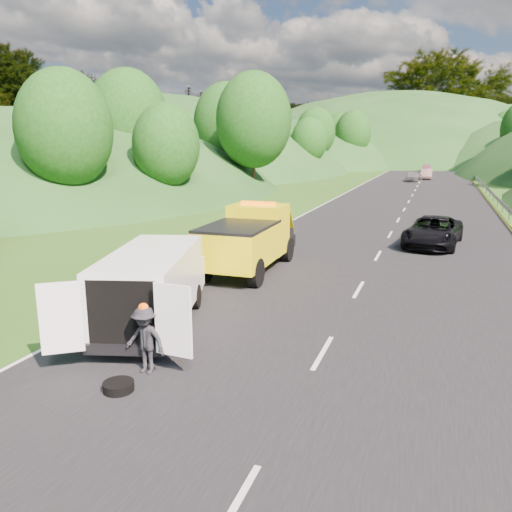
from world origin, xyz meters
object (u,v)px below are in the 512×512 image
at_px(worker, 147,373).
at_px(suitcase, 122,288).
at_px(passing_suv, 432,246).
at_px(white_van, 153,284).
at_px(tow_truck, 249,239).
at_px(child, 174,303).
at_px(spare_tire, 119,391).
at_px(woman, 167,305).

xyz_separation_m(worker, suitcase, (-4.08, 4.91, 0.29)).
bearing_deg(passing_suv, white_van, -109.17).
xyz_separation_m(tow_truck, child, (-0.85, -4.97, -1.37)).
distance_m(spare_tire, passing_suv, 19.82).
xyz_separation_m(woman, spare_tire, (2.00, -5.53, 0.00)).
bearing_deg(white_van, woman, 92.85).
relative_size(woman, suitcase, 2.72).
bearing_deg(tow_truck, suitcase, -122.10).
bearing_deg(spare_tire, suitcase, 124.15).
bearing_deg(suitcase, worker, -50.29).
distance_m(worker, spare_tire, 0.98).
bearing_deg(passing_suv, tow_truck, -124.53).
bearing_deg(child, woman, -71.01).
distance_m(tow_truck, spare_tire, 10.94).
height_order(child, spare_tire, child).
height_order(suitcase, spare_tire, suitcase).
bearing_deg(white_van, passing_suv, 47.10).
xyz_separation_m(tow_truck, suitcase, (-2.93, -4.91, -1.08)).
height_order(white_van, child, white_van).
height_order(worker, suitcase, worker).
xyz_separation_m(tow_truck, passing_suv, (7.17, 8.06, -1.37)).
xyz_separation_m(tow_truck, white_van, (-0.30, -7.05, -0.08)).
bearing_deg(woman, worker, -157.14).
distance_m(suitcase, spare_tire, 7.13).
bearing_deg(spare_tire, tow_truck, 95.67).
relative_size(woman, child, 1.70).
xyz_separation_m(suitcase, spare_tire, (4.00, -5.89, -0.29)).
bearing_deg(suitcase, woman, -10.39).
xyz_separation_m(woman, suitcase, (-2.00, 0.37, 0.29)).
height_order(woman, spare_tire, woman).
bearing_deg(passing_suv, child, -114.46).
distance_m(worker, suitcase, 6.39).
bearing_deg(child, suitcase, -148.17).
relative_size(child, spare_tire, 1.37).
bearing_deg(spare_tire, worker, 85.22).
relative_size(child, worker, 0.57).
relative_size(woman, worker, 0.98).
bearing_deg(suitcase, passing_suv, 52.09).
xyz_separation_m(spare_tire, passing_suv, (6.10, 18.86, 0.00)).
xyz_separation_m(suitcase, passing_suv, (10.10, 12.96, -0.29)).
xyz_separation_m(child, spare_tire, (1.92, -5.83, 0.00)).
xyz_separation_m(white_van, worker, (1.46, -2.78, -1.29)).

